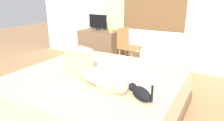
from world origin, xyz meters
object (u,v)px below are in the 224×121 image
cat (140,93)px  cup (111,30)px  bed (98,94)px  tv_monitor (98,22)px  desk (101,46)px  chair_by_desk (127,45)px  person_lying (94,72)px

cat → cup: (-1.54, 2.12, 0.18)m
bed → cup: 2.04m
cat → tv_monitor: (-1.95, 2.23, 0.32)m
cat → tv_monitor: bearing=131.1°
bed → desk: desk is taller
chair_by_desk → person_lying: bearing=-75.3°
cup → chair_by_desk: 0.47m
person_lying → cat: bearing=-12.1°
person_lying → chair_by_desk: 2.07m
bed → desk: size_ratio=2.30×
cat → chair_by_desk: (-1.16, 2.13, -0.10)m
desk → person_lying: bearing=-59.2°
cup → tv_monitor: bearing=164.7°
person_lying → chair_by_desk: person_lying is taller
bed → person_lying: (0.08, -0.19, 0.39)m
desk → chair_by_desk: 0.75m
bed → desk: (-1.17, 1.90, 0.10)m
tv_monitor → cat: bearing=-48.9°
cat → chair_by_desk: 2.43m
chair_by_desk → bed: bearing=-76.2°
desk → tv_monitor: (-0.06, 0.00, 0.55)m
desk → cup: cup is taller
person_lying → cup: size_ratio=10.77×
desk → chair_by_desk: (0.73, -0.10, 0.14)m
person_lying → bed: bearing=112.3°
bed → person_lying: 0.44m
cup → cat: bearing=-54.0°
bed → person_lying: size_ratio=2.22×
bed → cup: bearing=114.8°
desk → cat: bearing=-49.8°
bed → chair_by_desk: bearing=103.8°
cat → tv_monitor: size_ratio=0.66×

